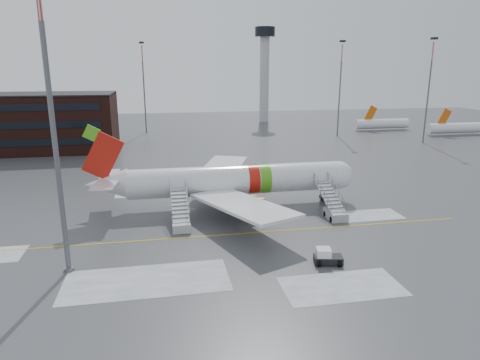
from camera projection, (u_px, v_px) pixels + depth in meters
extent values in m
plane|color=#494C4F|center=(204.00, 233.00, 47.13)|extent=(260.00, 260.00, 0.00)
cylinder|color=white|center=(237.00, 180.00, 55.58)|extent=(28.00, 3.80, 3.80)
sphere|color=white|center=(338.00, 175.00, 58.09)|extent=(3.80, 3.80, 3.80)
cube|color=black|center=(346.00, 171.00, 58.15)|extent=(1.09, 1.60, 0.97)
cone|color=white|center=(106.00, 184.00, 52.57)|extent=(5.20, 3.72, 3.72)
cube|color=red|center=(103.00, 156.00, 51.64)|extent=(5.27, 0.30, 6.09)
cube|color=#51AD1B|center=(91.00, 133.00, 50.73)|extent=(2.16, 0.26, 2.16)
cube|color=white|center=(110.00, 174.00, 54.91)|extent=(3.07, 4.85, 0.18)
cube|color=white|center=(105.00, 185.00, 49.97)|extent=(3.07, 4.85, 0.18)
cube|color=white|center=(220.00, 170.00, 63.62)|extent=(10.72, 15.97, 1.13)
cube|color=white|center=(242.00, 205.00, 47.48)|extent=(10.72, 15.97, 1.13)
cylinder|color=white|center=(234.00, 184.00, 61.10)|extent=(3.40, 2.10, 2.10)
cylinder|color=white|center=(249.00, 206.00, 51.23)|extent=(3.40, 2.10, 2.10)
cylinder|color=#595B60|center=(323.00, 194.00, 58.39)|extent=(0.20, 0.20, 1.80)
cylinder|color=black|center=(323.00, 197.00, 58.51)|extent=(0.90, 0.56, 0.90)
cylinder|color=black|center=(230.00, 197.00, 58.55)|extent=(0.90, 0.56, 0.90)
cylinder|color=black|center=(237.00, 208.00, 53.99)|extent=(0.90, 0.56, 0.90)
cube|color=#A5A9AC|center=(335.00, 215.00, 51.31)|extent=(2.00, 3.20, 1.00)
cube|color=#A5A9AC|center=(330.00, 196.00, 52.88)|extent=(1.90, 5.87, 2.52)
cube|color=#A5A9AC|center=(320.00, 180.00, 55.71)|extent=(1.90, 1.40, 0.15)
cylinder|color=#595B60|center=(321.00, 194.00, 55.77)|extent=(0.16, 0.16, 3.40)
cylinder|color=black|center=(332.00, 219.00, 50.25)|extent=(0.25, 0.70, 0.70)
cylinder|color=black|center=(339.00, 213.00, 52.48)|extent=(0.25, 0.70, 0.70)
cube|color=#B0B3B8|center=(181.00, 225.00, 48.01)|extent=(2.00, 3.20, 1.00)
cube|color=#B0B3B8|center=(180.00, 205.00, 49.57)|extent=(1.90, 5.87, 2.52)
cube|color=#B0B3B8|center=(178.00, 188.00, 52.41)|extent=(1.90, 1.40, 0.15)
cylinder|color=#595B60|center=(178.00, 202.00, 52.46)|extent=(0.16, 0.16, 3.40)
cylinder|color=black|center=(173.00, 230.00, 46.95)|extent=(0.25, 0.70, 0.70)
cylinder|color=black|center=(188.00, 223.00, 49.17)|extent=(0.25, 0.70, 0.70)
cube|color=black|center=(328.00, 259.00, 39.69)|extent=(2.84, 1.91, 0.65)
cube|color=white|center=(323.00, 253.00, 39.54)|extent=(1.55, 1.55, 0.84)
cube|color=black|center=(324.00, 250.00, 39.46)|extent=(1.34, 1.42, 0.14)
cylinder|color=black|center=(319.00, 263.00, 39.11)|extent=(0.41, 0.69, 0.65)
cylinder|color=black|center=(340.00, 263.00, 39.07)|extent=(0.41, 0.69, 0.65)
cylinder|color=black|center=(317.00, 257.00, 40.37)|extent=(0.41, 0.69, 0.65)
cylinder|color=black|center=(337.00, 257.00, 40.32)|extent=(0.41, 0.69, 0.65)
cylinder|color=#595B60|center=(56.00, 155.00, 35.67)|extent=(0.44, 0.44, 21.17)
cylinder|color=#595B60|center=(69.00, 269.00, 38.35)|extent=(0.90, 0.90, 0.30)
cylinder|color=#B2B5BA|center=(264.00, 79.00, 139.16)|extent=(3.00, 3.00, 28.00)
cylinder|color=black|center=(265.00, 32.00, 135.45)|extent=(6.40, 6.40, 3.00)
cylinder|color=#595B60|center=(339.00, 99.00, 111.09)|extent=(0.36, 0.36, 19.20)
cylinder|color=#CC7272|center=(342.00, 53.00, 108.14)|extent=(0.32, 0.32, 4.32)
cube|color=black|center=(343.00, 41.00, 107.41)|extent=(1.20, 1.20, 0.50)
cylinder|color=#595B60|center=(145.00, 98.00, 117.33)|extent=(0.36, 0.36, 19.20)
cylinder|color=#CC7272|center=(142.00, 54.00, 114.38)|extent=(0.32, 0.32, 4.32)
cube|color=black|center=(141.00, 43.00, 113.64)|extent=(1.20, 1.20, 0.50)
cylinder|color=#595B60|center=(427.00, 103.00, 100.66)|extent=(0.36, 0.36, 19.20)
cylinder|color=#CC7272|center=(433.00, 52.00, 97.71)|extent=(0.32, 0.32, 4.32)
cube|color=black|center=(434.00, 38.00, 96.98)|extent=(1.20, 1.20, 0.50)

